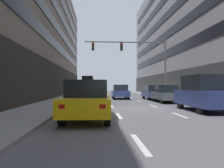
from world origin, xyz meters
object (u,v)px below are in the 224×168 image
Objects in this scene: taxi_driving_0 at (88,100)px; traffic_signal_0 at (138,55)px; car_parked_2 at (166,94)px; car_parked_1 at (203,93)px; pedestrian_0 at (206,91)px; taxi_driving_2 at (91,90)px; car_driving_1 at (120,92)px; car_parked_3 at (153,92)px.

traffic_signal_0 is at bearing 70.01° from taxi_driving_0.
traffic_signal_0 is (-1.60, 4.53, 4.15)m from car_parked_2.
traffic_signal_0 is at bearing 98.25° from car_parked_1.
car_parked_2 is at bearing 176.37° from pedestrian_0.
taxi_driving_2 reaches higher than car_parked_2.
taxi_driving_0 is 1.11× the size of car_parked_2.
car_driving_1 is at bearing 121.34° from car_parked_2.
taxi_driving_0 is at bearing -101.71° from car_driving_1.
pedestrian_0 is (3.56, 6.26, 0.01)m from car_parked_1.
car_parked_3 is (-0.00, 4.32, 0.01)m from car_parked_2.
taxi_driving_0 is at bearing -116.02° from car_parked_3.
car_parked_2 is 4.32m from car_parked_3.
taxi_driving_2 is 0.48× the size of traffic_signal_0.
car_parked_1 reaches higher than car_parked_3.
car_driving_1 is 1.04× the size of car_parked_3.
car_driving_1 is at bearing 78.29° from taxi_driving_0.
car_parked_2 is at bearing -31.91° from taxi_driving_2.
taxi_driving_0 is 0.52× the size of traffic_signal_0.
car_parked_1 is 1.03× the size of car_parked_3.
car_parked_3 is at bearing -7.66° from traffic_signal_0.
taxi_driving_2 is at bearing 90.77° from taxi_driving_0.
taxi_driving_0 is 11.25m from car_parked_2.
pedestrian_0 reaches higher than car_parked_3.
car_parked_1 is at bearing -90.00° from car_parked_2.
traffic_signal_0 is (1.89, -1.19, 4.12)m from car_driving_1.
car_parked_3 is at bearing 90.00° from car_parked_1.
car_driving_1 is at bearing 158.00° from car_parked_3.
traffic_signal_0 is 8.01m from pedestrian_0.
traffic_signal_0 reaches higher than taxi_driving_0.
car_driving_1 is 1.01× the size of car_parked_1.
traffic_signal_0 reaches higher than car_driving_1.
car_parked_1 is 6.49m from car_parked_2.
taxi_driving_2 is at bearing 156.75° from pedestrian_0.
taxi_driving_0 is 14.97m from car_parked_3.
taxi_driving_0 is 1.06× the size of car_parked_1.
traffic_signal_0 reaches higher than car_parked_3.
car_parked_3 is 0.47× the size of traffic_signal_0.
taxi_driving_0 is at bearing -89.23° from taxi_driving_2.
taxi_driving_0 is at bearing -125.72° from car_parked_2.
taxi_driving_0 is 15.17m from car_driving_1.
traffic_signal_0 reaches higher than car_parked_1.
car_parked_1 is 10.80m from car_parked_3.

